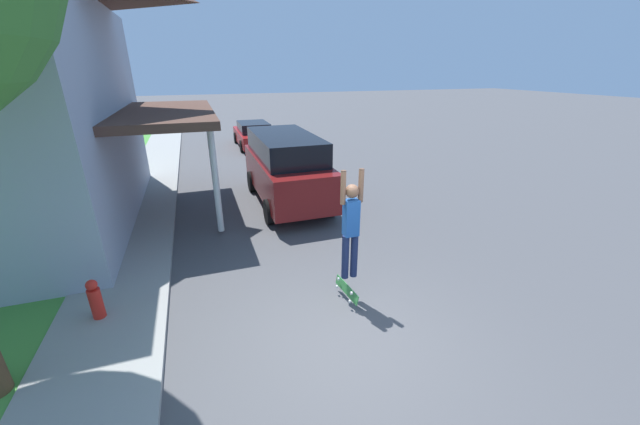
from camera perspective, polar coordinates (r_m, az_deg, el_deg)
name	(u,v)px	position (r m, az deg, el deg)	size (l,w,h in m)	color
ground_plane	(345,340)	(6.06, 3.98, -19.74)	(120.00, 120.00, 0.00)	#49494C
sidewalk	(140,224)	(11.02, -26.85, -1.62)	(1.80, 80.00, 0.10)	gray
suv_parked	(286,167)	(11.29, -5.42, 7.32)	(2.02, 4.85, 2.16)	maroon
car_down_street	(254,135)	(20.29, -10.56, 12.14)	(1.85, 4.30, 1.32)	maroon
skateboarder	(351,224)	(6.15, 4.96, -1.88)	(0.41, 0.23, 2.01)	#192347
skateboard	(346,289)	(6.74, 4.23, -12.19)	(0.18, 0.79, 0.23)	#337F3D
fire_hydrant	(95,299)	(7.19, -32.28, -11.69)	(0.20, 0.20, 0.72)	red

